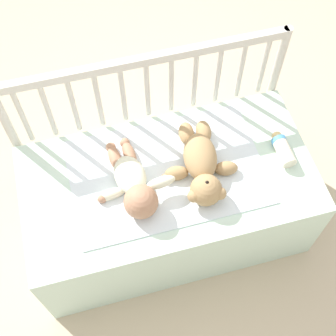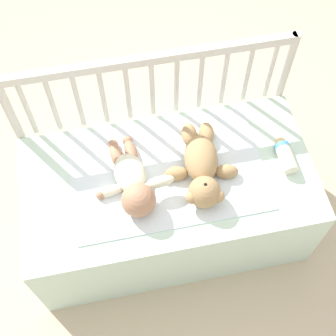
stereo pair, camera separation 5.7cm
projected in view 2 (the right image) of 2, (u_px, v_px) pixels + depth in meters
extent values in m
plane|color=#C6B293|center=(168.00, 223.00, 2.20)|extent=(12.00, 12.00, 0.00)
cube|color=silver|center=(168.00, 202.00, 2.01)|extent=(1.15, 0.60, 0.44)
cylinder|color=beige|center=(23.00, 141.00, 1.97)|extent=(0.04, 0.04, 0.77)
cylinder|color=beige|center=(277.00, 99.00, 2.08)|extent=(0.04, 0.04, 0.77)
cube|color=beige|center=(151.00, 59.00, 1.71)|extent=(1.12, 0.03, 0.04)
cylinder|color=beige|center=(27.00, 109.00, 1.80)|extent=(0.02, 0.02, 0.30)
cylinder|color=beige|center=(53.00, 105.00, 1.81)|extent=(0.02, 0.02, 0.30)
cylinder|color=beige|center=(78.00, 101.00, 1.82)|extent=(0.02, 0.02, 0.30)
cylinder|color=beige|center=(103.00, 97.00, 1.83)|extent=(0.02, 0.02, 0.30)
cylinder|color=beige|center=(128.00, 93.00, 1.84)|extent=(0.02, 0.02, 0.30)
cylinder|color=beige|center=(152.00, 89.00, 1.85)|extent=(0.02, 0.02, 0.30)
cylinder|color=beige|center=(176.00, 85.00, 1.86)|extent=(0.02, 0.02, 0.30)
cylinder|color=beige|center=(200.00, 82.00, 1.87)|extent=(0.02, 0.02, 0.30)
cylinder|color=beige|center=(224.00, 78.00, 1.88)|extent=(0.02, 0.02, 0.30)
cylinder|color=beige|center=(247.00, 74.00, 1.89)|extent=(0.02, 0.02, 0.30)
cylinder|color=beige|center=(271.00, 71.00, 1.90)|extent=(0.02, 0.02, 0.30)
cube|color=white|center=(167.00, 172.00, 1.83)|extent=(0.75, 0.49, 0.01)
ellipsoid|color=tan|center=(201.00, 159.00, 1.80)|extent=(0.16, 0.22, 0.11)
sphere|color=tan|center=(204.00, 192.00, 1.72)|extent=(0.12, 0.12, 0.12)
sphere|color=tan|center=(205.00, 188.00, 1.69)|extent=(0.05, 0.05, 0.05)
sphere|color=black|center=(205.00, 185.00, 1.68)|extent=(0.02, 0.02, 0.02)
sphere|color=tan|center=(218.00, 196.00, 1.71)|extent=(0.05, 0.05, 0.05)
sphere|color=tan|center=(192.00, 197.00, 1.71)|extent=(0.05, 0.05, 0.05)
ellipsoid|color=tan|center=(226.00, 172.00, 1.80)|extent=(0.10, 0.07, 0.06)
ellipsoid|color=tan|center=(176.00, 174.00, 1.80)|extent=(0.10, 0.07, 0.06)
ellipsoid|color=tan|center=(207.00, 134.00, 1.89)|extent=(0.08, 0.11, 0.06)
ellipsoid|color=tan|center=(189.00, 134.00, 1.89)|extent=(0.08, 0.11, 0.06)
ellipsoid|color=#EAEACC|center=(130.00, 173.00, 1.79)|extent=(0.13, 0.19, 0.08)
sphere|color=tan|center=(139.00, 200.00, 1.70)|extent=(0.13, 0.13, 0.13)
ellipsoid|color=#EAEACC|center=(160.00, 182.00, 1.73)|extent=(0.12, 0.05, 0.04)
ellipsoid|color=#EAEACC|center=(109.00, 191.00, 1.77)|extent=(0.12, 0.05, 0.04)
sphere|color=tan|center=(165.00, 178.00, 1.80)|extent=(0.04, 0.04, 0.04)
sphere|color=tan|center=(101.00, 195.00, 1.76)|extent=(0.04, 0.04, 0.04)
ellipsoid|color=tan|center=(131.00, 152.00, 1.86)|extent=(0.06, 0.12, 0.05)
ellipsoid|color=tan|center=(116.00, 155.00, 1.85)|extent=(0.06, 0.12, 0.05)
sphere|color=tan|center=(127.00, 141.00, 1.89)|extent=(0.04, 0.04, 0.04)
sphere|color=tan|center=(113.00, 144.00, 1.88)|extent=(0.04, 0.04, 0.04)
cylinder|color=#F4E5CC|center=(287.00, 159.00, 1.83)|extent=(0.06, 0.12, 0.06)
cylinder|color=#4C99D8|center=(282.00, 147.00, 1.86)|extent=(0.06, 0.02, 0.06)
sphere|color=#EAC67F|center=(280.00, 143.00, 1.87)|extent=(0.04, 0.04, 0.04)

